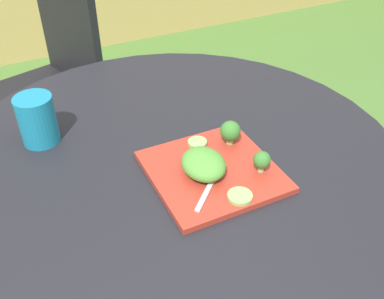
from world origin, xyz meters
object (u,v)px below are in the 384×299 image
Objects in this scene: drinking_glass at (38,122)px; salad_plate at (213,171)px; patio_chair at (51,72)px; fork at (212,181)px.

salad_plate is at bearing -43.12° from drinking_glass.
patio_chair reaches higher than salad_plate.
patio_chair reaches higher than fork.
salad_plate is (0.17, -1.05, 0.21)m from patio_chair.
salad_plate is 2.24× the size of drinking_glass.
patio_chair reaches higher than drinking_glass.
fork is at bearing -119.05° from salad_plate.
drinking_glass is at bearing 136.88° from salad_plate.
drinking_glass is 0.97× the size of fork.
drinking_glass is at bearing 131.38° from fork.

